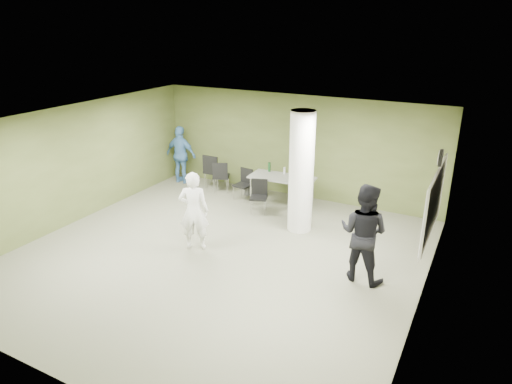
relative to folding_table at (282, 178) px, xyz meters
The scene contains 17 objects.
floor 3.21m from the folding_table, 90.29° to the right, with size 8.00×8.00×0.00m, color #565845.
ceiling 3.73m from the folding_table, 90.29° to the right, with size 8.00×8.00×0.00m, color white.
wall_back 1.09m from the folding_table, 91.04° to the left, with size 8.00×0.02×2.80m, color #465126.
wall_left 5.13m from the folding_table, 142.15° to the right, with size 0.02×8.00×2.80m, color #465126.
wall_right_cream 5.10m from the folding_table, 38.07° to the right, with size 0.02×8.00×2.80m, color beige.
column 1.63m from the folding_table, 48.72° to the right, with size 0.56×0.56×2.80m, color silver.
whiteboard 4.42m from the folding_table, 26.19° to the right, with size 0.05×2.30×1.30m.
wall_clock 4.64m from the folding_table, 26.18° to the right, with size 0.06×0.32×0.32m.
folding_table is the anchor object (origin of this frame).
wastebasket 1.34m from the folding_table, 165.44° to the left, with size 0.24×0.24×0.28m, color #4C4C4C.
chair_back_left 2.31m from the folding_table, behind, with size 0.51×0.51×1.02m.
chair_back_right 1.97m from the folding_table, behind, with size 0.59×0.59×0.90m.
chair_table_left 1.13m from the folding_table, behind, with size 0.47×0.47×0.84m.
chair_table_right 0.77m from the folding_table, 117.53° to the right, with size 0.54×0.54×0.84m.
woman_white 3.11m from the folding_table, 101.67° to the right, with size 0.63×0.41×1.72m, color silver.
man_black 3.87m from the folding_table, 42.51° to the right, with size 0.92×0.72×1.90m, color black.
man_blue 3.43m from the folding_table, behind, with size 1.01×0.42×1.72m, color teal.
Camera 1 is at (4.64, -7.10, 4.62)m, focal length 32.00 mm.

